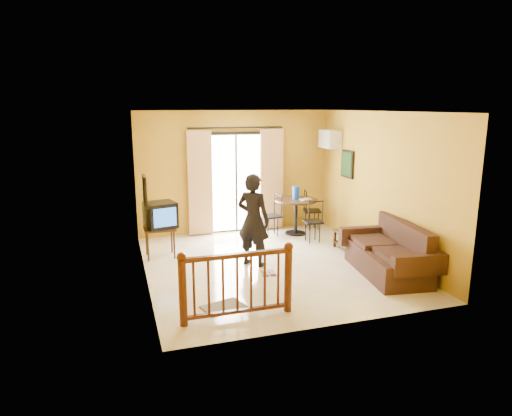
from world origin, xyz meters
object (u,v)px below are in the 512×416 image
object	(u,v)px
dining_table	(296,206)
standing_person	(253,220)
sofa	(390,255)
television	(161,215)
coffee_table	(352,239)

from	to	relation	value
dining_table	standing_person	bearing A→B (deg)	-132.06
dining_table	sofa	distance (m)	2.96
dining_table	sofa	xyz separation A→B (m)	(0.61, -2.88, -0.31)
television	dining_table	size ratio (longest dim) A/B	0.67
dining_table	television	bearing A→B (deg)	-166.67
dining_table	sofa	bearing A→B (deg)	-78.04
sofa	standing_person	bearing A→B (deg)	159.45
dining_table	coffee_table	world-z (taller)	dining_table
dining_table	coffee_table	distance (m)	1.71
sofa	standing_person	distance (m)	2.50
coffee_table	standing_person	distance (m)	2.23
standing_person	coffee_table	bearing A→B (deg)	-132.46
television	sofa	distance (m)	4.33
dining_table	coffee_table	bearing A→B (deg)	-68.92
sofa	standing_person	world-z (taller)	standing_person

